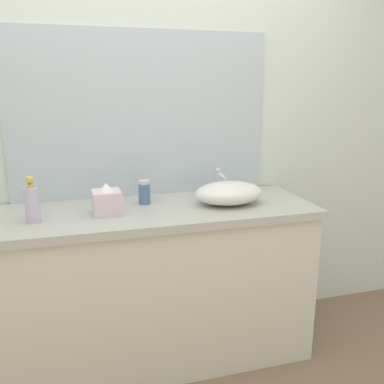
% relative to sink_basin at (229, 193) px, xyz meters
% --- Properties ---
extents(bathroom_wall_rear, '(6.00, 0.06, 2.60)m').
position_rel_sink_basin_xyz_m(bathroom_wall_rear, '(-0.41, 0.37, 0.35)').
color(bathroom_wall_rear, silver).
rests_on(bathroom_wall_rear, ground).
extents(vanity_counter, '(1.73, 0.60, 0.89)m').
position_rel_sink_basin_xyz_m(vanity_counter, '(-0.41, 0.03, -0.50)').
color(vanity_counter, beige).
rests_on(vanity_counter, ground).
extents(wall_mirror_panel, '(1.48, 0.01, 0.93)m').
position_rel_sink_basin_xyz_m(wall_mirror_panel, '(-0.41, 0.33, 0.40)').
color(wall_mirror_panel, '#B2BCC6').
rests_on(wall_mirror_panel, vanity_counter).
extents(sink_basin, '(0.38, 0.26, 0.12)m').
position_rel_sink_basin_xyz_m(sink_basin, '(0.00, 0.00, 0.00)').
color(sink_basin, silver).
rests_on(sink_basin, vanity_counter).
extents(faucet, '(0.03, 0.13, 0.17)m').
position_rel_sink_basin_xyz_m(faucet, '(-0.00, 0.15, 0.04)').
color(faucet, silver).
rests_on(faucet, vanity_counter).
extents(soap_dispenser, '(0.07, 0.07, 0.23)m').
position_rel_sink_basin_xyz_m(soap_dispenser, '(-1.00, -0.03, 0.03)').
color(soap_dispenser, '#C1AFCF').
rests_on(soap_dispenser, vanity_counter).
extents(lotion_bottle, '(0.06, 0.06, 0.13)m').
position_rel_sink_basin_xyz_m(lotion_bottle, '(-0.44, 0.13, 0.00)').
color(lotion_bottle, '#4B6898').
rests_on(lotion_bottle, vanity_counter).
extents(tissue_box, '(0.14, 0.14, 0.16)m').
position_rel_sink_basin_xyz_m(tissue_box, '(-0.65, 0.00, 0.01)').
color(tissue_box, silver).
rests_on(tissue_box, vanity_counter).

